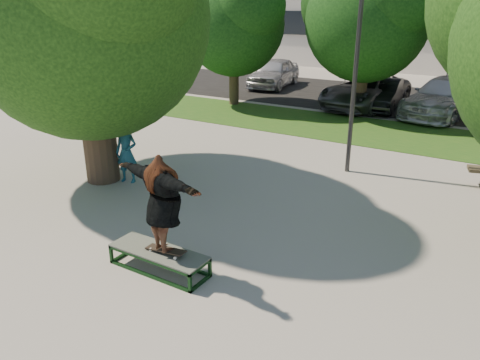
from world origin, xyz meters
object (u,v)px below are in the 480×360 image
Objects in this scene: car_grey at (365,91)px; car_silver_b at (445,97)px; lamppost at (357,53)px; grind_box at (159,260)px; car_silver_a at (274,73)px; bystander at (127,152)px; car_dark at (382,94)px.

car_silver_b is (3.27, 0.07, 0.04)m from car_grey.
lamppost is 3.39× the size of grind_box.
car_silver_a is at bearing 164.52° from car_grey.
car_silver_a is at bearing 87.12° from bystander.
car_silver_b is (5.57, 12.31, -0.03)m from bystander.
grind_box is 19.14m from car_silver_a.
lamppost is at bearing -66.62° from car_grey.
car_silver_b reaches higher than car_dark.
bystander is at bearing -103.13° from car_silver_b.
bystander is 15.32m from car_silver_a.
grind_box is 0.46× the size of car_dark.
car_dark is at bearing -167.21° from car_silver_b.
lamppost is 7.32m from grind_box.
bystander is at bearing 140.85° from grind_box.
grind_box is 0.40× the size of car_silver_a.
grind_box is 0.35× the size of car_grey.
car_dark is 0.75× the size of car_silver_b.
grind_box is 1.14× the size of bystander.
grind_box is 4.58m from bystander.
car_silver_a is (-3.62, 14.88, -0.02)m from bystander.
car_silver_a is 1.15× the size of car_dark.
bystander is 13.51m from car_silver_b.
car_grey reaches higher than grind_box.
bystander reaches higher than car_dark.
car_dark is (-1.50, 8.50, -2.51)m from lamppost.
bystander reaches higher than car_silver_a.
car_silver_b is at bearing 9.77° from car_grey.
car_grey is at bearing 174.57° from car_dark.
grind_box is 0.34× the size of car_silver_b.
car_dark is (3.05, 12.24, -0.14)m from bystander.
lamppost is 8.96m from car_silver_b.
car_grey is at bearing -31.96° from car_silver_a.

